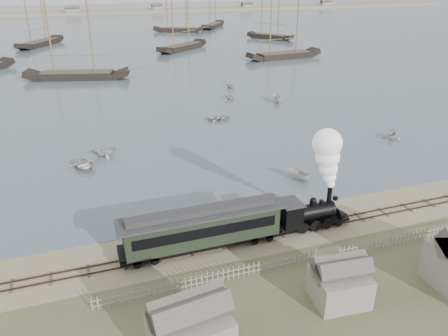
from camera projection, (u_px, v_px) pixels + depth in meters
name	position (u px, v px, depth m)	size (l,w,h in m)	color
ground	(254.00, 226.00, 43.50)	(600.00, 600.00, 0.00)	gray
harbor_water	(102.00, 29.00, 189.75)	(600.00, 336.00, 0.06)	#475665
rail_track	(262.00, 236.00, 41.76)	(120.00, 1.80, 0.16)	#37241E
picket_fence_west	(213.00, 283.00, 35.53)	(19.00, 0.10, 1.20)	gray
picket_fence_east	(408.00, 243.00, 40.79)	(15.00, 0.10, 1.20)	gray
shed_mid	(337.00, 300.00, 33.77)	(4.00, 3.50, 3.60)	gray
far_spit	(90.00, 14.00, 258.59)	(500.00, 20.00, 1.80)	tan
locomotive	(324.00, 185.00, 41.83)	(7.76, 2.90, 9.67)	black
passenger_coach	(202.00, 227.00, 39.07)	(15.10, 2.91, 3.67)	black
beached_dinghy	(259.00, 217.00, 44.30)	(4.03, 2.88, 0.83)	beige
rowboat_0	(84.00, 165.00, 55.86)	(4.41, 3.15, 0.91)	beige
rowboat_1	(104.00, 150.00, 59.59)	(3.39, 2.93, 1.79)	beige
rowboat_2	(299.00, 175.00, 52.74)	(3.28, 1.23, 1.27)	beige
rowboat_3	(219.00, 118.00, 74.07)	(3.88, 2.77, 0.80)	beige
rowboat_4	(393.00, 134.00, 65.66)	(2.96, 2.56, 1.56)	beige
rowboat_5	(277.00, 99.00, 84.11)	(3.62, 1.36, 1.40)	beige
rowboat_7	(229.00, 96.00, 86.01)	(2.75, 2.37, 1.45)	beige
rowboat_8	(230.00, 85.00, 94.24)	(2.61, 2.25, 1.37)	beige
schooner_2	(72.00, 35.00, 98.47)	(23.76, 5.48, 20.00)	black
schooner_3	(181.00, 17.00, 136.20)	(21.55, 4.97, 20.00)	black
schooner_4	(286.00, 22.00, 122.69)	(22.85, 5.27, 20.00)	black
schooner_5	(271.00, 11.00, 158.59)	(18.35, 4.23, 20.00)	black
schooner_7	(36.00, 15.00, 143.85)	(22.23, 5.13, 20.00)	black
schooner_8	(177.00, 6.00, 177.39)	(20.28, 4.68, 20.00)	black
schooner_9	(213.00, 4.00, 191.66)	(21.84, 5.04, 20.00)	black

